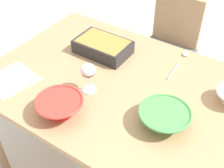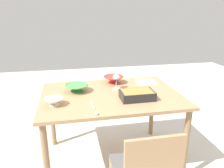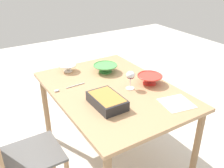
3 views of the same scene
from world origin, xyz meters
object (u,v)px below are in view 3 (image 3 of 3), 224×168
(napkin, at_px, (177,103))
(serving_spoon, at_px, (64,89))
(casserole_dish, at_px, (107,100))
(small_bowl, at_px, (150,79))
(dining_table, at_px, (112,97))
(serving_bowl, at_px, (68,67))
(mixing_bowl, at_px, (105,68))
(chair, at_px, (20,157))
(wine_glass, at_px, (130,76))

(napkin, bearing_deg, serving_spoon, -136.18)
(casserole_dish, xyz_separation_m, napkin, (0.25, 0.46, -0.04))
(small_bowl, bearing_deg, dining_table, -106.56)
(serving_bowl, distance_m, serving_spoon, 0.37)
(casserole_dish, bearing_deg, serving_spoon, -157.02)
(serving_bowl, xyz_separation_m, napkin, (0.99, 0.46, -0.04))
(mixing_bowl, distance_m, serving_bowl, 0.36)
(small_bowl, bearing_deg, serving_spoon, -113.59)
(chair, bearing_deg, casserole_dish, 78.34)
(chair, xyz_separation_m, mixing_bowl, (-0.40, 0.95, 0.33))
(small_bowl, distance_m, napkin, 0.37)
(casserole_dish, bearing_deg, wine_glass, 113.04)
(dining_table, bearing_deg, wine_glass, 56.64)
(chair, relative_size, serving_bowl, 5.29)
(chair, relative_size, napkin, 3.83)
(casserole_dish, relative_size, napkin, 1.37)
(casserole_dish, height_order, small_bowl, small_bowl)
(casserole_dish, bearing_deg, mixing_bowl, 150.50)
(serving_bowl, distance_m, napkin, 1.09)
(serving_spoon, bearing_deg, dining_table, 60.61)
(serving_spoon, bearing_deg, mixing_bowl, 104.42)
(dining_table, relative_size, small_bowl, 6.12)
(mixing_bowl, relative_size, serving_spoon, 0.82)
(mixing_bowl, bearing_deg, serving_bowl, -124.69)
(chair, distance_m, mixing_bowl, 1.08)
(small_bowl, xyz_separation_m, serving_spoon, (-0.29, -0.67, -0.04))
(casserole_dish, xyz_separation_m, mixing_bowl, (-0.53, 0.30, -0.00))
(chair, height_order, mixing_bowl, chair)
(chair, height_order, casserole_dish, chair)
(dining_table, bearing_deg, mixing_bowl, 159.30)
(casserole_dish, bearing_deg, dining_table, 139.58)
(wine_glass, xyz_separation_m, mixing_bowl, (-0.40, -0.00, -0.07))
(dining_table, height_order, serving_spoon, serving_spoon)
(chair, relative_size, casserole_dish, 2.79)
(wine_glass, bearing_deg, serving_bowl, -153.77)
(small_bowl, height_order, napkin, small_bowl)
(casserole_dish, bearing_deg, napkin, 61.32)
(mixing_bowl, bearing_deg, casserole_dish, -29.50)
(chair, height_order, serving_bowl, chair)
(casserole_dish, xyz_separation_m, serving_spoon, (-0.41, -0.17, -0.04))
(dining_table, distance_m, mixing_bowl, 0.37)
(serving_bowl, bearing_deg, napkin, 24.83)
(wine_glass, height_order, serving_bowl, wine_glass)
(serving_bowl, bearing_deg, serving_spoon, -28.48)
(wine_glass, relative_size, napkin, 0.71)
(mixing_bowl, height_order, serving_spoon, mixing_bowl)
(mixing_bowl, bearing_deg, dining_table, -20.70)
(chair, height_order, wine_glass, wine_glass)
(dining_table, bearing_deg, casserole_dish, -40.42)
(chair, relative_size, serving_spoon, 3.01)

